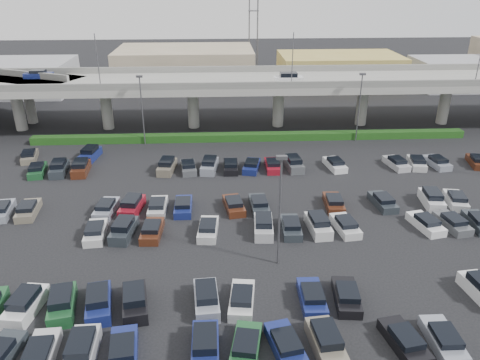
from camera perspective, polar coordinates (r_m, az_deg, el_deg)
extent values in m
plane|color=black|center=(49.28, 3.45, -4.83)|extent=(280.00, 280.00, 0.00)
cube|color=gray|center=(76.77, 1.02, 11.74)|extent=(150.00, 13.00, 1.10)
cube|color=#5E5D59|center=(70.46, 1.37, 11.47)|extent=(150.00, 0.50, 1.00)
cube|color=#5E5D59|center=(82.67, 0.73, 13.39)|extent=(150.00, 0.50, 1.00)
cylinder|color=gray|center=(83.84, -25.39, 7.74)|extent=(1.80, 1.80, 6.70)
cube|color=#5E5D59|center=(83.12, -25.78, 9.81)|extent=(2.60, 9.75, 0.50)
cylinder|color=gray|center=(79.58, -15.95, 8.37)|extent=(1.80, 1.80, 6.70)
cube|color=#5E5D59|center=(78.82, -16.21, 10.57)|extent=(2.60, 9.75, 0.50)
cylinder|color=gray|center=(77.64, -5.72, 8.80)|extent=(1.80, 1.80, 6.70)
cube|color=#5E5D59|center=(76.87, -5.82, 11.06)|extent=(2.60, 9.75, 0.50)
cylinder|color=gray|center=(78.20, 4.70, 8.95)|extent=(1.80, 1.80, 6.70)
cube|color=#5E5D59|center=(77.43, 4.78, 11.20)|extent=(2.60, 9.75, 0.50)
cylinder|color=gray|center=(81.21, 14.66, 8.83)|extent=(1.80, 1.80, 6.70)
cube|color=#5E5D59|center=(80.47, 14.90, 10.98)|extent=(2.60, 9.75, 0.50)
cylinder|color=gray|center=(86.41, 23.66, 8.49)|extent=(1.80, 1.80, 6.70)
cube|color=#5E5D59|center=(85.72, 24.01, 10.50)|extent=(2.60, 9.75, 0.50)
cube|color=navy|center=(84.43, -23.35, 11.63)|extent=(4.40, 1.82, 0.82)
cube|color=black|center=(84.31, -23.42, 12.04)|extent=(2.30, 1.60, 0.50)
cube|color=white|center=(74.28, 5.91, 12.04)|extent=(4.40, 1.82, 1.05)
cube|color=black|center=(74.11, 5.94, 12.66)|extent=(2.60, 1.60, 0.65)
cylinder|color=#4E4E53|center=(71.74, -16.95, 13.54)|extent=(0.14, 0.14, 8.00)
cylinder|color=#4E4E53|center=(70.61, 6.41, 14.25)|extent=(0.14, 0.14, 8.00)
cylinder|color=#4E4E53|center=(79.95, 27.19, 12.99)|extent=(0.14, 0.14, 8.00)
cylinder|color=gray|center=(87.11, -24.26, 8.50)|extent=(1.60, 1.60, 6.70)
cube|color=#143910|center=(71.87, 1.35, 5.30)|extent=(66.00, 1.60, 1.10)
cube|color=#B6B6BB|center=(35.92, -23.13, -19.08)|extent=(2.06, 4.49, 0.82)
cube|color=black|center=(35.37, -23.41, -18.54)|extent=(1.73, 2.39, 0.50)
cube|color=#B6B6BB|center=(35.01, -18.69, -19.32)|extent=(1.97, 4.46, 1.05)
cube|color=black|center=(34.46, -18.88, -18.32)|extent=(1.69, 2.65, 0.65)
cube|color=navy|center=(34.45, -13.99, -19.72)|extent=(2.38, 4.60, 0.82)
cube|color=black|center=(33.88, -14.17, -19.18)|extent=(1.89, 2.49, 0.50)
cube|color=navy|center=(33.75, -4.24, -19.76)|extent=(1.84, 4.41, 1.05)
cube|color=black|center=(33.18, -4.29, -18.74)|extent=(1.62, 2.61, 0.65)
cube|color=#1D512A|center=(33.85, 0.71, -19.78)|extent=(2.63, 4.67, 0.82)
cube|color=black|center=(33.27, 0.74, -19.24)|extent=(2.01, 2.56, 0.50)
cube|color=navy|center=(34.09, 5.61, -19.53)|extent=(2.70, 4.68, 0.82)
cube|color=black|center=(33.52, 5.71, -18.98)|extent=(2.05, 2.58, 0.50)
cube|color=#736B5A|center=(34.47, 10.41, -19.02)|extent=(2.24, 4.56, 1.05)
cube|color=black|center=(33.92, 10.52, -18.01)|extent=(1.85, 2.74, 0.65)
cube|color=black|center=(36.09, 19.38, -18.12)|extent=(2.60, 4.66, 0.82)
cube|color=black|center=(35.55, 19.64, -17.57)|extent=(2.00, 2.55, 0.50)
cube|color=gray|center=(37.14, 23.51, -17.50)|extent=(1.83, 4.41, 0.82)
cube|color=black|center=(36.61, 23.81, -16.95)|extent=(1.61, 2.31, 0.50)
cube|color=white|center=(40.33, -24.65, -13.83)|extent=(2.42, 4.61, 1.05)
cube|color=black|center=(39.86, -24.86, -12.89)|extent=(1.95, 2.80, 0.65)
cube|color=#1D512A|center=(39.40, -20.83, -14.07)|extent=(2.60, 4.66, 1.05)
cube|color=black|center=(38.92, -21.01, -13.12)|extent=(2.05, 2.85, 0.65)
cube|color=navy|center=(38.64, -16.83, -14.27)|extent=(2.63, 4.67, 1.05)
cube|color=black|center=(38.15, -16.98, -13.30)|extent=(2.07, 2.86, 0.65)
cube|color=black|center=(38.07, -12.68, -14.40)|extent=(2.56, 4.65, 1.05)
cube|color=black|center=(37.57, -12.80, -13.42)|extent=(2.03, 2.84, 0.65)
cube|color=gray|center=(37.50, -4.11, -14.44)|extent=(2.16, 4.53, 1.05)
cube|color=black|center=(37.00, -4.15, -13.45)|extent=(1.80, 2.72, 0.65)
cube|color=silver|center=(37.59, 0.23, -14.48)|extent=(2.35, 4.59, 0.82)
cube|color=black|center=(37.05, 0.25, -13.91)|extent=(1.87, 2.48, 0.50)
cube|color=navy|center=(38.23, 8.74, -14.05)|extent=(1.89, 4.43, 0.82)
cube|color=black|center=(37.69, 8.86, -13.49)|extent=(1.64, 2.32, 0.50)
cube|color=black|center=(38.84, 12.84, -13.74)|extent=(2.24, 4.56, 0.82)
cube|color=black|center=(38.31, 13.01, -13.18)|extent=(1.82, 2.45, 0.50)
cube|color=silver|center=(48.19, -17.17, -6.15)|extent=(2.15, 4.53, 0.82)
cube|color=black|center=(47.72, -17.32, -5.62)|extent=(1.77, 2.41, 0.50)
cube|color=#293036|center=(47.52, -13.96, -6.04)|extent=(2.38, 4.60, 1.05)
cube|color=black|center=(47.12, -14.06, -5.18)|extent=(1.93, 2.79, 0.65)
cube|color=#4D2414|center=(47.11, -10.65, -6.15)|extent=(2.03, 4.48, 0.82)
cube|color=black|center=(46.62, -10.73, -5.61)|extent=(1.71, 2.38, 0.50)
cube|color=silver|center=(46.65, -3.90, -6.07)|extent=(2.16, 4.53, 0.82)
cube|color=black|center=(46.17, -3.93, -5.52)|extent=(1.78, 2.42, 0.50)
cube|color=#B6B6BB|center=(46.79, 2.87, -5.78)|extent=(2.10, 4.51, 1.05)
cube|color=black|center=(46.38, 2.89, -4.90)|extent=(1.76, 2.70, 0.65)
cube|color=#293036|center=(47.18, 6.21, -5.79)|extent=(1.95, 4.45, 0.82)
cube|color=black|center=(46.70, 6.28, -5.24)|extent=(1.67, 2.35, 0.50)
cube|color=silver|center=(47.62, 9.51, -5.54)|extent=(2.17, 4.53, 1.05)
cube|color=black|center=(47.22, 9.57, -4.68)|extent=(1.81, 2.72, 0.65)
cube|color=silver|center=(48.32, 12.70, -5.52)|extent=(2.40, 4.61, 0.82)
cube|color=black|center=(47.85, 12.83, -4.98)|extent=(1.90, 2.50, 0.50)
cube|color=white|center=(51.10, 21.69, -5.02)|extent=(2.71, 4.69, 0.82)
cube|color=black|center=(50.66, 21.88, -4.51)|extent=(2.05, 2.59, 0.50)
cube|color=#4E5055|center=(52.28, 24.45, -4.85)|extent=(2.54, 4.65, 0.82)
cube|color=black|center=(51.85, 24.66, -4.34)|extent=(1.97, 2.54, 0.50)
cube|color=#293036|center=(53.58, 27.07, -4.67)|extent=(2.05, 4.49, 0.82)
cube|color=gray|center=(56.01, -27.00, -3.41)|extent=(2.40, 4.61, 0.82)
cube|color=black|center=(55.59, -27.20, -2.93)|extent=(1.90, 2.50, 0.50)
cube|color=#736B5A|center=(54.94, -24.38, -3.42)|extent=(2.22, 4.55, 0.82)
cube|color=black|center=(54.50, -24.56, -2.93)|extent=(1.81, 2.44, 0.50)
cube|color=gray|center=(52.44, -15.97, -3.39)|extent=(2.21, 4.55, 0.82)
cube|color=black|center=(51.99, -16.09, -2.88)|extent=(1.80, 2.43, 0.50)
cube|color=maroon|center=(51.82, -13.02, -3.26)|extent=(2.45, 4.62, 1.05)
cube|color=black|center=(51.45, -13.10, -2.45)|extent=(1.97, 2.81, 0.65)
cube|color=silver|center=(51.45, -9.99, -3.33)|extent=(1.84, 4.41, 0.82)
cube|color=black|center=(50.98, -10.06, -2.81)|extent=(1.61, 2.31, 0.50)
cube|color=navy|center=(51.17, -6.93, -3.29)|extent=(1.86, 4.42, 0.82)
cube|color=black|center=(50.70, -6.97, -2.76)|extent=(1.62, 2.31, 0.50)
cube|color=#4D2414|center=(51.04, -0.75, -3.17)|extent=(2.48, 4.63, 0.82)
cube|color=black|center=(50.58, -0.74, -2.64)|extent=(1.94, 2.52, 0.50)
cube|color=#293036|center=(51.21, 2.33, -3.09)|extent=(2.06, 4.49, 0.82)
cube|color=black|center=(50.74, 2.36, -2.56)|extent=(1.73, 2.39, 0.50)
cube|color=#4D2414|center=(52.56, 11.34, -2.82)|extent=(2.05, 4.49, 0.82)
cube|color=black|center=(52.11, 11.44, -2.31)|extent=(1.72, 2.38, 0.50)
cube|color=#293036|center=(54.14, 17.00, -2.62)|extent=(2.27, 4.57, 0.82)
cube|color=black|center=(53.71, 17.15, -2.12)|extent=(1.83, 2.46, 0.50)
cube|color=white|center=(56.18, 22.31, -2.30)|extent=(2.29, 4.57, 1.05)
cube|color=black|center=(55.84, 22.44, -1.55)|extent=(1.88, 2.76, 0.65)
cube|color=silver|center=(57.43, 24.78, -2.30)|extent=(2.61, 4.66, 0.82)
cube|color=black|center=(57.02, 24.97, -1.82)|extent=(2.00, 2.56, 0.50)
cube|color=#1D512A|center=(65.22, -23.44, 1.04)|extent=(2.54, 4.65, 0.82)
cube|color=black|center=(64.83, -23.59, 1.49)|extent=(1.97, 2.54, 0.50)
cube|color=#293036|center=(64.26, -21.16, 1.20)|extent=(2.23, 4.55, 1.05)
cube|color=black|center=(63.96, -21.27, 1.88)|extent=(1.84, 2.74, 0.65)
cube|color=#4D2414|center=(63.44, -18.81, 1.27)|extent=(2.11, 4.51, 1.05)
cube|color=black|center=(63.14, -18.91, 1.96)|extent=(1.77, 2.70, 0.65)
cube|color=#736B5A|center=(61.30, -8.88, 1.53)|extent=(2.38, 4.60, 1.05)
cube|color=black|center=(60.99, -8.93, 2.24)|extent=(1.93, 2.79, 0.65)
cube|color=#4E5055|center=(61.11, -6.31, 1.49)|extent=(2.41, 4.61, 0.82)
cube|color=black|center=(60.69, -6.35, 1.97)|extent=(1.90, 2.50, 0.50)
cube|color=gray|center=(60.95, -3.74, 1.65)|extent=(2.43, 4.62, 1.05)
cube|color=black|center=(60.64, -3.76, 2.36)|extent=(1.96, 2.80, 0.65)
cube|color=black|center=(61.01, -1.15, 1.60)|extent=(1.90, 4.43, 0.82)
cube|color=black|center=(60.58, -1.15, 2.08)|extent=(1.64, 2.33, 0.50)
cube|color=navy|center=(61.14, 1.43, 1.65)|extent=(2.73, 4.69, 0.82)
cube|color=black|center=(60.72, 1.45, 2.13)|extent=(2.06, 2.59, 0.50)
cube|color=maroon|center=(61.40, 3.99, 1.70)|extent=(1.84, 4.41, 0.82)
cube|color=black|center=(60.98, 4.03, 2.17)|extent=(1.61, 2.31, 0.50)
cube|color=#4E5055|center=(61.74, 6.53, 1.84)|extent=(2.35, 4.59, 1.05)
cube|color=black|center=(61.43, 6.56, 2.55)|extent=(1.91, 2.78, 0.65)
cube|color=white|center=(62.90, 11.48, 1.81)|extent=(2.48, 4.63, 0.82)
cube|color=black|center=(62.49, 11.57, 2.28)|extent=(1.94, 2.52, 0.50)
cube|color=#B6B6BB|center=(65.40, 18.51, 1.90)|extent=(2.56, 4.65, 0.82)
cube|color=black|center=(65.01, 18.64, 2.34)|extent=(1.98, 2.54, 0.50)
cube|color=silver|center=(66.45, 20.72, 1.92)|extent=(2.56, 4.65, 0.82)
cube|color=black|center=(66.06, 20.86, 2.35)|extent=(1.98, 2.54, 0.50)
cube|color=gray|center=(67.59, 22.86, 1.93)|extent=(2.45, 4.62, 0.82)
cube|color=black|center=(67.20, 23.01, 2.36)|extent=(1.92, 2.51, 0.50)
cube|color=#4D2414|center=(70.13, 26.92, 1.96)|extent=(2.64, 4.67, 0.82)
cube|color=black|center=(69.77, 27.09, 2.37)|extent=(2.02, 2.57, 0.50)
cube|color=#736B5A|center=(70.54, -24.25, 2.59)|extent=(2.70, 4.68, 0.82)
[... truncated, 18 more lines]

